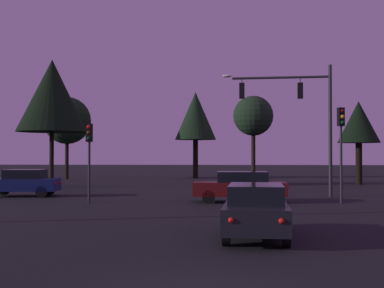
% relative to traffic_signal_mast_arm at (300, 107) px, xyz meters
% --- Properties ---
extents(ground_plane, '(168.00, 168.00, 0.00)m').
position_rel_traffic_signal_mast_arm_xyz_m(ground_plane, '(-4.76, 4.06, -5.03)').
color(ground_plane, black).
rests_on(ground_plane, ground).
extents(traffic_signal_mast_arm, '(6.14, 0.71, 7.41)m').
position_rel_traffic_signal_mast_arm_xyz_m(traffic_signal_mast_arm, '(0.00, 0.00, 0.00)').
color(traffic_signal_mast_arm, '#232326').
rests_on(traffic_signal_mast_arm, ground).
extents(traffic_light_corner_left, '(0.36, 0.38, 4.65)m').
position_rel_traffic_signal_mast_arm_xyz_m(traffic_light_corner_left, '(1.36, -3.98, -1.75)').
color(traffic_light_corner_left, '#232326').
rests_on(traffic_light_corner_left, ground).
extents(traffic_light_corner_right, '(0.30, 0.35, 3.89)m').
position_rel_traffic_signal_mast_arm_xyz_m(traffic_light_corner_right, '(-10.92, -4.40, -2.26)').
color(traffic_light_corner_right, '#232326').
rests_on(traffic_light_corner_right, ground).
extents(car_nearside_lane, '(2.03, 4.51, 1.52)m').
position_rel_traffic_signal_mast_arm_xyz_m(car_nearside_lane, '(-3.46, -14.39, -4.24)').
color(car_nearside_lane, black).
rests_on(car_nearside_lane, ground).
extents(car_crossing_left, '(4.15, 2.10, 1.52)m').
position_rel_traffic_signal_mast_arm_xyz_m(car_crossing_left, '(-15.64, -0.81, -4.24)').
color(car_crossing_left, '#0F1947').
rests_on(car_crossing_left, ground).
extents(car_crossing_right, '(4.65, 1.72, 1.52)m').
position_rel_traffic_signal_mast_arm_xyz_m(car_crossing_right, '(-3.51, -3.60, -4.24)').
color(car_crossing_right, '#4C0F0F').
rests_on(car_crossing_right, ground).
extents(tree_behind_sign, '(3.36, 3.36, 7.31)m').
position_rel_traffic_signal_mast_arm_xyz_m(tree_behind_sign, '(-1.77, 13.84, 0.54)').
color(tree_behind_sign, black).
rests_on(tree_behind_sign, ground).
extents(tree_left_far, '(5.08, 5.08, 9.30)m').
position_rel_traffic_signal_mast_arm_xyz_m(tree_left_far, '(-16.75, 7.27, 1.61)').
color(tree_left_far, black).
rests_on(tree_left_far, ground).
extents(tree_center_horizon, '(3.31, 3.31, 6.60)m').
position_rel_traffic_signal_mast_arm_xyz_m(tree_center_horizon, '(6.41, 11.93, -0.16)').
color(tree_center_horizon, black).
rests_on(tree_center_horizon, ground).
extents(tree_right_cluster, '(4.12, 4.12, 8.63)m').
position_rel_traffic_signal_mast_arm_xyz_m(tree_right_cluster, '(-7.03, 21.70, 1.16)').
color(tree_right_cluster, black).
rests_on(tree_right_cluster, ground).
extents(tree_lot_edge, '(4.55, 4.55, 7.92)m').
position_rel_traffic_signal_mast_arm_xyz_m(tree_lot_edge, '(-19.28, 19.12, 0.60)').
color(tree_lot_edge, black).
rests_on(tree_lot_edge, ground).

